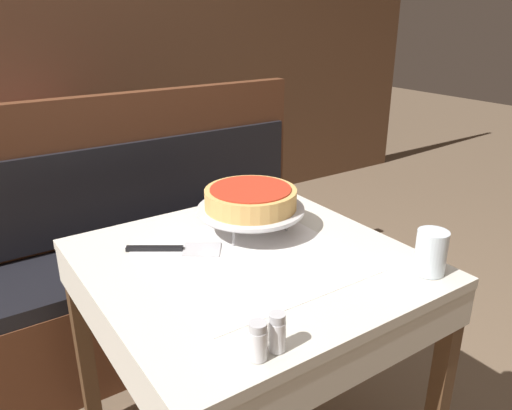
{
  "coord_description": "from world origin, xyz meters",
  "views": [
    {
      "loc": [
        -0.7,
        -1.07,
        1.42
      ],
      "look_at": [
        0.1,
        0.12,
        0.86
      ],
      "focal_mm": 35.0,
      "sensor_mm": 36.0,
      "label": 1
    }
  ],
  "objects": [
    {
      "name": "salt_shaker",
      "position": [
        -0.23,
        -0.38,
        0.8
      ],
      "size": [
        0.04,
        0.04,
        0.08
      ],
      "color": "silver",
      "rests_on": "dining_table_front"
    },
    {
      "name": "back_wall_panel",
      "position": [
        0.0,
        2.16,
        1.2
      ],
      "size": [
        6.0,
        0.04,
        2.4
      ],
      "primitive_type": "cube",
      "color": "brown",
      "rests_on": "ground_plane"
    },
    {
      "name": "water_glass_near",
      "position": [
        0.35,
        -0.34,
        0.82
      ],
      "size": [
        0.08,
        0.08,
        0.12
      ],
      "color": "silver",
      "rests_on": "dining_table_front"
    },
    {
      "name": "pizza_server",
      "position": [
        -0.15,
        0.16,
        0.76
      ],
      "size": [
        0.26,
        0.2,
        0.01
      ],
      "color": "#BCBCC1",
      "rests_on": "dining_table_front"
    },
    {
      "name": "booth_bench",
      "position": [
        0.07,
        0.8,
        0.33
      ],
      "size": [
        1.52,
        0.48,
        1.09
      ],
      "color": "brown",
      "rests_on": "ground_plane"
    },
    {
      "name": "dining_table_rear",
      "position": [
        -0.29,
        1.73,
        0.64
      ],
      "size": [
        0.63,
        0.63,
        0.76
      ],
      "color": "red",
      "rests_on": "ground_plane"
    },
    {
      "name": "pepper_shaker",
      "position": [
        -0.18,
        -0.38,
        0.8
      ],
      "size": [
        0.04,
        0.04,
        0.09
      ],
      "color": "silver",
      "rests_on": "dining_table_front"
    },
    {
      "name": "condiment_caddy",
      "position": [
        -0.34,
        1.72,
        0.81
      ],
      "size": [
        0.14,
        0.14,
        0.18
      ],
      "color": "black",
      "rests_on": "dining_table_rear"
    },
    {
      "name": "dining_table_front",
      "position": [
        0.0,
        0.0,
        0.66
      ],
      "size": [
        0.88,
        0.88,
        0.76
      ],
      "color": "beige",
      "rests_on": "ground_plane"
    },
    {
      "name": "deep_dish_pizza",
      "position": [
        0.1,
        0.15,
        0.87
      ],
      "size": [
        0.29,
        0.29,
        0.06
      ],
      "color": "tan",
      "rests_on": "pizza_pan_stand"
    },
    {
      "name": "pizza_pan_stand",
      "position": [
        0.1,
        0.15,
        0.83
      ],
      "size": [
        0.34,
        0.34,
        0.08
      ],
      "color": "#ADADB2",
      "rests_on": "dining_table_front"
    }
  ]
}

